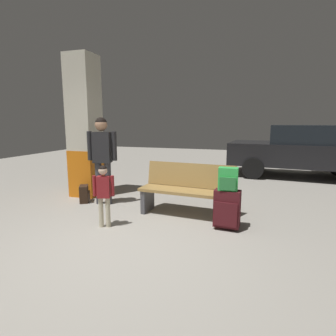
{
  "coord_description": "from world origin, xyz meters",
  "views": [
    {
      "loc": [
        1.63,
        -2.94,
        1.61
      ],
      "look_at": [
        0.26,
        1.3,
        0.85
      ],
      "focal_mm": 29.31,
      "sensor_mm": 36.0,
      "label": 1
    }
  ],
  "objects_px": {
    "backpack_bright": "(228,179)",
    "parked_car_near": "(305,150)",
    "suitcase": "(227,209)",
    "child": "(104,189)",
    "structural_pillar": "(85,128)",
    "bench": "(187,190)",
    "adult": "(102,151)",
    "backpack_dark_floor": "(84,194)"
  },
  "relations": [
    {
      "from": "backpack_dark_floor",
      "to": "parked_car_near",
      "type": "height_order",
      "value": "parked_car_near"
    },
    {
      "from": "backpack_bright",
      "to": "backpack_dark_floor",
      "type": "bearing_deg",
      "value": 169.09
    },
    {
      "from": "bench",
      "to": "backpack_bright",
      "type": "relative_size",
      "value": 4.81
    },
    {
      "from": "suitcase",
      "to": "adult",
      "type": "height_order",
      "value": "adult"
    },
    {
      "from": "parked_car_near",
      "to": "backpack_dark_floor",
      "type": "bearing_deg",
      "value": -138.01
    },
    {
      "from": "structural_pillar",
      "to": "suitcase",
      "type": "distance_m",
      "value": 3.52
    },
    {
      "from": "structural_pillar",
      "to": "backpack_bright",
      "type": "relative_size",
      "value": 8.76
    },
    {
      "from": "suitcase",
      "to": "adult",
      "type": "bearing_deg",
      "value": 166.69
    },
    {
      "from": "bench",
      "to": "parked_car_near",
      "type": "distance_m",
      "value": 4.9
    },
    {
      "from": "suitcase",
      "to": "backpack_dark_floor",
      "type": "xyz_separation_m",
      "value": [
        -2.88,
        0.55,
        -0.15
      ]
    },
    {
      "from": "backpack_bright",
      "to": "adult",
      "type": "bearing_deg",
      "value": 166.69
    },
    {
      "from": "structural_pillar",
      "to": "parked_car_near",
      "type": "height_order",
      "value": "structural_pillar"
    },
    {
      "from": "bench",
      "to": "adult",
      "type": "relative_size",
      "value": 0.97
    },
    {
      "from": "bench",
      "to": "suitcase",
      "type": "bearing_deg",
      "value": -31.29
    },
    {
      "from": "backpack_dark_floor",
      "to": "parked_car_near",
      "type": "relative_size",
      "value": 0.08
    },
    {
      "from": "suitcase",
      "to": "backpack_dark_floor",
      "type": "height_order",
      "value": "suitcase"
    },
    {
      "from": "suitcase",
      "to": "backpack_dark_floor",
      "type": "relative_size",
      "value": 1.78
    },
    {
      "from": "parked_car_near",
      "to": "suitcase",
      "type": "bearing_deg",
      "value": -110.04
    },
    {
      "from": "child",
      "to": "bench",
      "type": "bearing_deg",
      "value": 40.87
    },
    {
      "from": "adult",
      "to": "child",
      "type": "bearing_deg",
      "value": -58.55
    },
    {
      "from": "bench",
      "to": "backpack_dark_floor",
      "type": "distance_m",
      "value": 2.17
    },
    {
      "from": "bench",
      "to": "backpack_bright",
      "type": "bearing_deg",
      "value": -31.3
    },
    {
      "from": "structural_pillar",
      "to": "bench",
      "type": "relative_size",
      "value": 1.82
    },
    {
      "from": "bench",
      "to": "child",
      "type": "height_order",
      "value": "child"
    },
    {
      "from": "structural_pillar",
      "to": "backpack_dark_floor",
      "type": "height_order",
      "value": "structural_pillar"
    },
    {
      "from": "suitcase",
      "to": "child",
      "type": "xyz_separation_m",
      "value": [
        -1.8,
        -0.48,
        0.27
      ]
    },
    {
      "from": "backpack_bright",
      "to": "parked_car_near",
      "type": "height_order",
      "value": "parked_car_near"
    },
    {
      "from": "adult",
      "to": "parked_car_near",
      "type": "relative_size",
      "value": 0.4
    },
    {
      "from": "suitcase",
      "to": "parked_car_near",
      "type": "distance_m",
      "value": 5.01
    },
    {
      "from": "child",
      "to": "adult",
      "type": "height_order",
      "value": "adult"
    },
    {
      "from": "suitcase",
      "to": "backpack_bright",
      "type": "relative_size",
      "value": 1.78
    },
    {
      "from": "adult",
      "to": "backpack_dark_floor",
      "type": "xyz_separation_m",
      "value": [
        -0.43,
        -0.02,
        -0.87
      ]
    },
    {
      "from": "suitcase",
      "to": "adult",
      "type": "relative_size",
      "value": 0.36
    },
    {
      "from": "child",
      "to": "adult",
      "type": "relative_size",
      "value": 0.57
    },
    {
      "from": "backpack_bright",
      "to": "backpack_dark_floor",
      "type": "distance_m",
      "value": 2.99
    },
    {
      "from": "structural_pillar",
      "to": "bench",
      "type": "distance_m",
      "value": 2.71
    },
    {
      "from": "suitcase",
      "to": "backpack_bright",
      "type": "distance_m",
      "value": 0.45
    },
    {
      "from": "backpack_bright",
      "to": "backpack_dark_floor",
      "type": "relative_size",
      "value": 1.0
    },
    {
      "from": "backpack_dark_floor",
      "to": "adult",
      "type": "bearing_deg",
      "value": 3.11
    },
    {
      "from": "backpack_bright",
      "to": "child",
      "type": "height_order",
      "value": "child"
    },
    {
      "from": "backpack_bright",
      "to": "suitcase",
      "type": "bearing_deg",
      "value": 145.97
    },
    {
      "from": "backpack_bright",
      "to": "child",
      "type": "distance_m",
      "value": 1.87
    }
  ]
}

